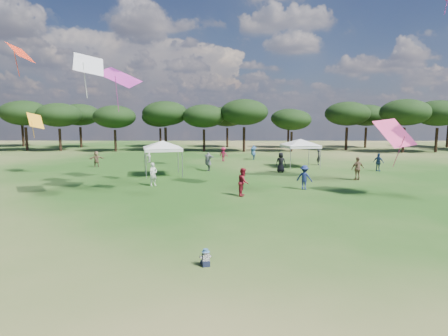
{
  "coord_description": "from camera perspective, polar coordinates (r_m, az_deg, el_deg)",
  "views": [
    {
      "loc": [
        0.84,
        -10.11,
        4.94
      ],
      "look_at": [
        0.69,
        6.0,
        2.76
      ],
      "focal_mm": 30.0,
      "sensor_mm": 36.0,
      "label": 1
    }
  ],
  "objects": [
    {
      "name": "ground",
      "position": [
        11.28,
        -4.0,
        -18.25
      ],
      "size": [
        140.0,
        140.0,
        0.0
      ],
      "primitive_type": "plane",
      "color": "#244C17",
      "rests_on": "ground"
    },
    {
      "name": "tent_right",
      "position": [
        38.0,
        11.58,
        4.17
      ],
      "size": [
        6.4,
        6.4,
        3.12
      ],
      "rotation": [
        0.0,
        0.0,
        0.16
      ],
      "color": "gray",
      "rests_on": "ground"
    },
    {
      "name": "tree_line",
      "position": [
        57.54,
        2.08,
        8.19
      ],
      "size": [
        108.78,
        17.63,
        7.77
      ],
      "color": "black",
      "rests_on": "ground"
    },
    {
      "name": "toddler",
      "position": [
        12.89,
        -2.83,
        -13.57
      ],
      "size": [
        0.43,
        0.47,
        0.59
      ],
      "rotation": [
        0.0,
        0.0,
        0.29
      ],
      "color": "black",
      "rests_on": "ground"
    },
    {
      "name": "festival_crowd",
      "position": [
        35.23,
        2.21,
        1.04
      ],
      "size": [
        28.38,
        22.32,
        1.86
      ],
      "color": "navy",
      "rests_on": "ground"
    },
    {
      "name": "tent_left",
      "position": [
        32.2,
        -9.35,
        3.91
      ],
      "size": [
        6.11,
        6.11,
        3.29
      ],
      "rotation": [
        0.0,
        0.0,
        0.25
      ],
      "color": "gray",
      "rests_on": "ground"
    }
  ]
}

